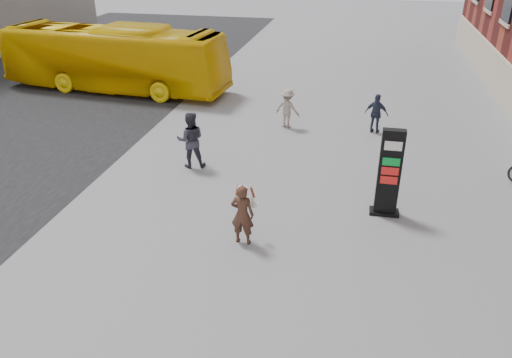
% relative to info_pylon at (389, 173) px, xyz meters
% --- Properties ---
extents(ground, '(100.00, 100.00, 0.00)m').
position_rel_info_pylon_xyz_m(ground, '(-4.01, -2.24, -1.26)').
color(ground, '#9E9EA3').
extents(info_pylon, '(0.81, 0.41, 2.53)m').
position_rel_info_pylon_xyz_m(info_pylon, '(0.00, 0.00, 0.00)').
color(info_pylon, black).
rests_on(info_pylon, ground).
extents(woman, '(0.63, 0.58, 1.64)m').
position_rel_info_pylon_xyz_m(woman, '(-3.57, -2.22, -0.42)').
color(woman, '#3D2618').
rests_on(woman, ground).
extents(bus, '(11.45, 3.65, 3.14)m').
position_rel_info_pylon_xyz_m(bus, '(-12.80, 9.58, 0.30)').
color(bus, '#EBBC08').
rests_on(bus, road).
extents(pedestrian_a, '(1.10, 0.97, 1.91)m').
position_rel_info_pylon_xyz_m(pedestrian_a, '(-6.31, 1.86, -0.31)').
color(pedestrian_a, '#31303C').
rests_on(pedestrian_a, ground).
extents(pedestrian_b, '(1.15, 0.87, 1.57)m').
position_rel_info_pylon_xyz_m(pedestrian_b, '(-3.75, 6.22, -0.48)').
color(pedestrian_b, gray).
rests_on(pedestrian_b, ground).
extents(pedestrian_c, '(0.98, 0.62, 1.55)m').
position_rel_info_pylon_xyz_m(pedestrian_c, '(-0.28, 6.34, -0.49)').
color(pedestrian_c, '#2A3348').
rests_on(pedestrian_c, ground).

